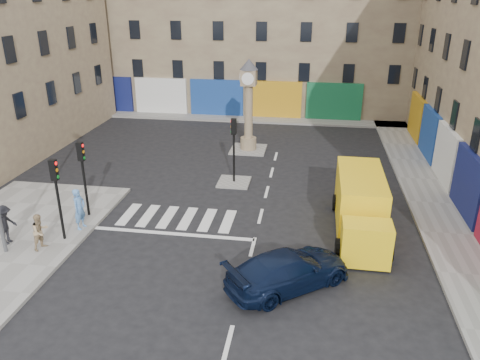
% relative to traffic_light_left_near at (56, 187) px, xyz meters
% --- Properties ---
extents(ground, '(120.00, 120.00, 0.00)m').
position_rel_traffic_light_left_near_xyz_m(ground, '(8.30, -0.20, -2.62)').
color(ground, black).
rests_on(ground, ground).
extents(sidewalk_right, '(2.60, 30.00, 0.15)m').
position_rel_traffic_light_left_near_xyz_m(sidewalk_right, '(17.00, 9.80, -2.55)').
color(sidewalk_right, gray).
rests_on(sidewalk_right, ground).
extents(sidewalk_far, '(32.00, 2.40, 0.15)m').
position_rel_traffic_light_left_near_xyz_m(sidewalk_far, '(4.30, 22.00, -2.55)').
color(sidewalk_far, gray).
rests_on(sidewalk_far, ground).
extents(island_near, '(1.80, 1.80, 0.12)m').
position_rel_traffic_light_left_near_xyz_m(island_near, '(6.30, 7.80, -2.56)').
color(island_near, gray).
rests_on(island_near, ground).
extents(island_far, '(2.40, 2.40, 0.12)m').
position_rel_traffic_light_left_near_xyz_m(island_far, '(6.30, 13.80, -2.56)').
color(island_far, gray).
rests_on(island_far, ground).
extents(building_far, '(32.00, 10.00, 17.00)m').
position_rel_traffic_light_left_near_xyz_m(building_far, '(4.30, 27.80, 5.88)').
color(building_far, '#958663').
rests_on(building_far, ground).
extents(traffic_light_left_near, '(0.28, 0.22, 3.70)m').
position_rel_traffic_light_left_near_xyz_m(traffic_light_left_near, '(0.00, 0.00, 0.00)').
color(traffic_light_left_near, black).
rests_on(traffic_light_left_near, sidewalk_left).
extents(traffic_light_left_far, '(0.28, 0.22, 3.70)m').
position_rel_traffic_light_left_near_xyz_m(traffic_light_left_far, '(0.00, 2.40, 0.00)').
color(traffic_light_left_far, black).
rests_on(traffic_light_left_far, sidewalk_left).
extents(traffic_light_island, '(0.28, 0.22, 3.70)m').
position_rel_traffic_light_left_near_xyz_m(traffic_light_island, '(6.30, 7.80, -0.03)').
color(traffic_light_island, black).
rests_on(traffic_light_island, island_near).
extents(clock_pillar, '(1.20, 1.20, 6.10)m').
position_rel_traffic_light_left_near_xyz_m(clock_pillar, '(6.30, 13.80, 0.93)').
color(clock_pillar, tan).
rests_on(clock_pillar, island_far).
extents(navy_sedan, '(5.09, 4.64, 1.43)m').
position_rel_traffic_light_left_near_xyz_m(navy_sedan, '(9.99, -1.86, -1.91)').
color(navy_sedan, black).
rests_on(navy_sedan, ground).
extents(yellow_van, '(2.34, 6.79, 2.47)m').
position_rel_traffic_light_left_near_xyz_m(yellow_van, '(12.96, 3.17, -1.40)').
color(yellow_van, yellow).
rests_on(yellow_van, ground).
extents(pedestrian_blue, '(0.57, 0.77, 1.94)m').
position_rel_traffic_light_left_near_xyz_m(pedestrian_blue, '(0.30, 1.06, -1.50)').
color(pedestrian_blue, '#578AC8').
rests_on(pedestrian_blue, sidewalk_left).
extents(pedestrian_tan, '(0.83, 0.93, 1.59)m').
position_rel_traffic_light_left_near_xyz_m(pedestrian_tan, '(-0.49, -0.92, -1.68)').
color(pedestrian_tan, tan).
rests_on(pedestrian_tan, sidewalk_left).
extents(pedestrian_dark, '(0.81, 1.23, 1.77)m').
position_rel_traffic_light_left_near_xyz_m(pedestrian_dark, '(-2.22, -0.73, -1.59)').
color(pedestrian_dark, black).
rests_on(pedestrian_dark, sidewalk_left).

